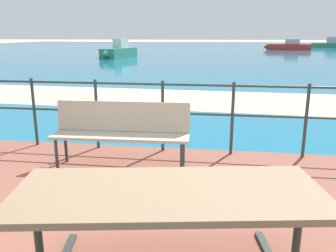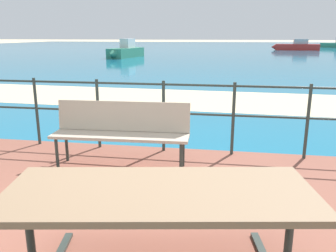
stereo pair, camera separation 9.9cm
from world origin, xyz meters
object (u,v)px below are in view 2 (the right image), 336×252
at_px(picnic_table, 160,218).
at_px(park_bench, 121,128).
at_px(boat_near, 297,46).
at_px(boat_mid, 126,51).

relative_size(picnic_table, park_bench, 1.17).
xyz_separation_m(park_bench, boat_near, (8.97, 38.02, -0.13)).
bearing_deg(park_bench, boat_mid, 103.92).
bearing_deg(park_bench, picnic_table, -69.97).
xyz_separation_m(picnic_table, boat_mid, (-7.38, 24.52, -0.18)).
distance_m(picnic_table, boat_near, 41.09).
bearing_deg(picnic_table, boat_near, 68.97).
relative_size(picnic_table, boat_mid, 0.45).
relative_size(park_bench, boat_near, 0.33).
distance_m(park_bench, boat_near, 39.06).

